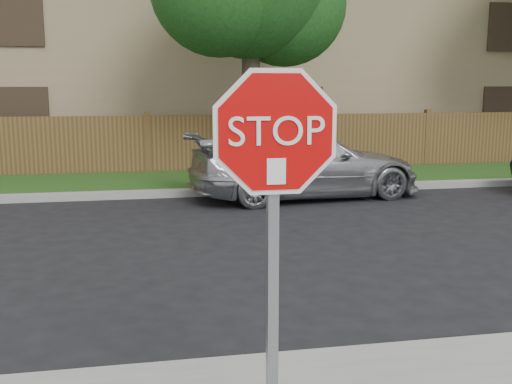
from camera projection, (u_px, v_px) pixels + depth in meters
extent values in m
plane|color=black|center=(164.00, 372.00, 5.10)|extent=(90.00, 90.00, 0.00)
cube|color=gray|center=(150.00, 194.00, 12.97)|extent=(70.00, 0.30, 0.15)
cube|color=#1E4714|center=(150.00, 183.00, 14.56)|extent=(70.00, 3.00, 0.12)
cube|color=#4F371C|center=(148.00, 146.00, 15.98)|extent=(70.00, 0.12, 1.60)
cube|color=#95855C|center=(144.00, 67.00, 21.01)|extent=(34.00, 8.00, 6.00)
cylinder|color=#382B21|center=(251.00, 103.00, 14.58)|extent=(0.44, 0.44, 3.92)
sphere|color=#144114|center=(285.00, 4.00, 14.62)|extent=(3.00, 3.00, 3.00)
cube|color=gray|center=(272.00, 281.00, 3.60)|extent=(0.06, 0.06, 2.30)
cylinder|color=white|center=(276.00, 132.00, 3.38)|extent=(1.01, 0.02, 1.01)
cylinder|color=#BB0707|center=(276.00, 132.00, 3.37)|extent=(0.93, 0.02, 0.93)
cube|color=white|center=(276.00, 171.00, 3.39)|extent=(0.11, 0.00, 0.15)
imported|color=#A5A9AC|center=(305.00, 164.00, 12.89)|extent=(5.23, 2.63, 1.46)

